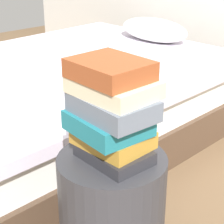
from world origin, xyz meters
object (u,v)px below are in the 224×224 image
Objects in this scene: bed at (72,97)px; book_rust at (111,69)px; book_ochre at (113,138)px; book_cream at (114,87)px; side_table at (112,220)px; book_teal at (108,123)px; book_charcoal at (114,154)px; book_slate at (112,106)px.

book_rust is (1.10, -0.63, 0.58)m from bed.
book_cream is (0.01, -0.01, 0.18)m from book_ochre.
bed reaches higher than book_ochre.
side_table is 0.32m from book_ochre.
bed is at bearing 152.61° from book_teal.
bed is 8.04× the size of book_cream.
book_cream reaches higher than side_table.
bed is 1.31m from book_ochre.
side_table is 0.28m from book_charcoal.
side_table is at bearing -55.47° from book_ochre.
book_rust reaches higher than book_cream.
book_teal reaches higher than book_charcoal.
book_rust is at bearing -33.77° from bed.
side_table is 2.17× the size of book_ochre.
book_rust is (-0.02, 0.01, 0.29)m from book_charcoal.
book_cream is (1.11, -0.63, 0.53)m from bed.
book_rust is at bearing 152.78° from book_slate.
bed is 4.12× the size of side_table.
side_table is 0.38m from book_teal.
book_charcoal is at bearing -33.58° from bed.
book_charcoal is 0.97× the size of book_teal.
bed is 8.88× the size of book_teal.
side_table is 2.21× the size of book_charcoal.
book_slate is (0.01, -0.01, 0.45)m from side_table.
book_ochre reaches higher than side_table.
book_teal is at bearing -161.30° from book_charcoal.
book_teal reaches higher than book_ochre.
book_charcoal is at bearing -39.45° from book_ochre.
side_table is at bearing -33.72° from bed.
bed is 8.94× the size of book_ochre.
book_teal is (-0.01, -0.01, 0.38)m from side_table.
book_cream is 1.13× the size of book_rust.
book_charcoal is 0.05m from book_ochre.
bed is at bearing 151.99° from book_slate.
side_table is at bearing 148.24° from book_slate.
book_teal is at bearing -133.39° from side_table.
book_ochre is at bearing 152.56° from book_cream.
book_rust reaches higher than book_charcoal.
book_slate is at bearing -105.83° from book_charcoal.
book_rust reaches higher than bed.
book_cream is (0.00, 0.01, 0.50)m from side_table.
book_slate is at bearing -64.59° from book_cream.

